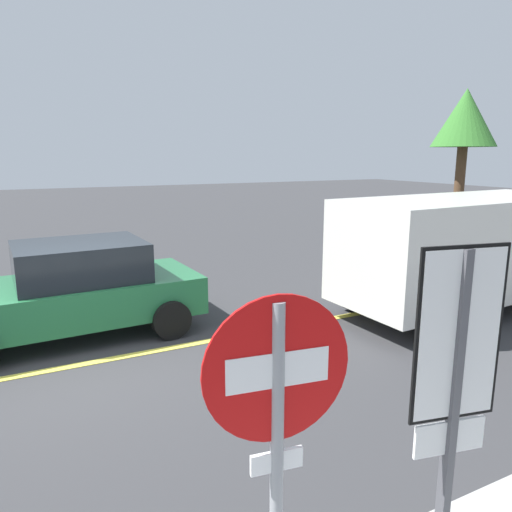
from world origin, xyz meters
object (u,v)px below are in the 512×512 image
stop_sign (277,436)px  speed_limit_sign (455,380)px  white_van (466,247)px  tree_left_verge (465,120)px  car_green_behind_van (73,290)px

stop_sign → speed_limit_sign: (1.01, -0.19, 0.17)m
white_van → tree_left_verge: 11.72m
stop_sign → car_green_behind_van: (-0.32, 6.28, -0.80)m
speed_limit_sign → white_van: 7.12m
car_green_behind_van → white_van: bearing=-16.3°
speed_limit_sign → stop_sign: bearing=169.1°
speed_limit_sign → white_van: bearing=39.1°
white_van → car_green_behind_van: white_van is taller
white_van → car_green_behind_van: size_ratio=1.24×
car_green_behind_van → tree_left_verge: size_ratio=0.77×
white_van → car_green_behind_van: bearing=163.7°
stop_sign → car_green_behind_van: bearing=92.9°
tree_left_verge → car_green_behind_van: bearing=-160.4°
stop_sign → speed_limit_sign: bearing=-10.9°
white_van → tree_left_verge: bearing=41.3°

